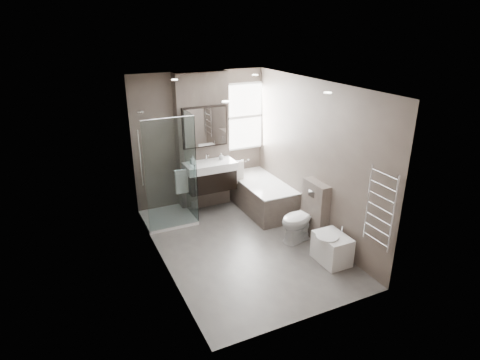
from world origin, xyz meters
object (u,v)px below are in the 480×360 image
bidet (332,248)px  vanity (210,175)px  bathtub (261,194)px  toilet (301,218)px

bidet → vanity: bearing=112.8°
bathtub → bidet: bidet is taller
vanity → bidet: 2.67m
bathtub → vanity: bearing=160.6°
vanity → bathtub: bearing=-19.4°
bathtub → bidet: size_ratio=2.80×
bathtub → toilet: toilet is taller
vanity → bidet: vanity is taller
bathtub → toilet: (0.05, -1.31, 0.07)m
vanity → toilet: size_ratio=1.24×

